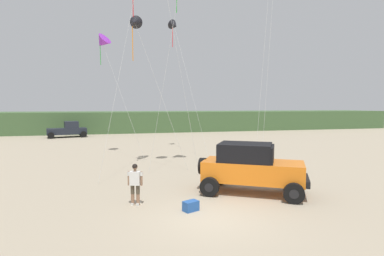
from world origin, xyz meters
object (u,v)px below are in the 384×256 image
(person_watching, at_px, (135,182))
(jeep, at_px, (251,167))
(distant_pickup, at_px, (68,130))
(kite_blue_swept, at_px, (174,26))
(cooler_box, at_px, (191,206))
(kite_pink_ribbon, at_px, (102,42))
(kite_yellow_diamond, at_px, (135,23))

(person_watching, bearing_deg, jeep, 5.06)
(distant_pickup, xyz_separation_m, kite_blue_swept, (10.94, -13.92, 10.00))
(person_watching, xyz_separation_m, cooler_box, (1.98, -1.19, -0.75))
(distant_pickup, bearing_deg, kite_pink_ribbon, -72.39)
(jeep, bearing_deg, kite_pink_ribbon, 117.81)
(person_watching, height_order, distant_pickup, distant_pickup)
(cooler_box, bearing_deg, kite_yellow_diamond, 75.79)
(cooler_box, bearing_deg, kite_pink_ribbon, 80.47)
(jeep, distance_m, person_watching, 5.22)
(cooler_box, relative_size, kite_pink_ribbon, 0.06)
(jeep, bearing_deg, cooler_box, -152.77)
(jeep, relative_size, person_watching, 2.98)
(person_watching, bearing_deg, cooler_box, -31.04)
(jeep, distance_m, kite_blue_swept, 17.43)
(jeep, relative_size, cooler_box, 8.89)
(cooler_box, bearing_deg, kite_blue_swept, 57.94)
(distant_pickup, relative_size, kite_yellow_diamond, 0.51)
(kite_blue_swept, bearing_deg, distant_pickup, 128.18)
(kite_pink_ribbon, xyz_separation_m, kite_yellow_diamond, (2.19, -5.82, 0.17))
(cooler_box, height_order, kite_blue_swept, kite_blue_swept)
(kite_yellow_diamond, distance_m, kite_blue_swept, 8.47)
(kite_pink_ribbon, bearing_deg, cooler_box, -76.10)
(kite_pink_ribbon, relative_size, kite_blue_swept, 0.85)
(jeep, xyz_separation_m, kite_blue_swept, (-0.77, 14.43, 9.74))
(kite_yellow_diamond, xyz_separation_m, kite_blue_swept, (3.86, 7.31, 1.85))
(distant_pickup, distance_m, kite_yellow_diamond, 23.81)
(jeep, height_order, distant_pickup, jeep)
(kite_pink_ribbon, height_order, kite_yellow_diamond, kite_pink_ribbon)
(kite_yellow_diamond, bearing_deg, jeep, -56.91)
(person_watching, relative_size, distant_pickup, 0.34)
(cooler_box, distance_m, kite_yellow_diamond, 12.57)
(jeep, bearing_deg, kite_yellow_diamond, 123.09)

